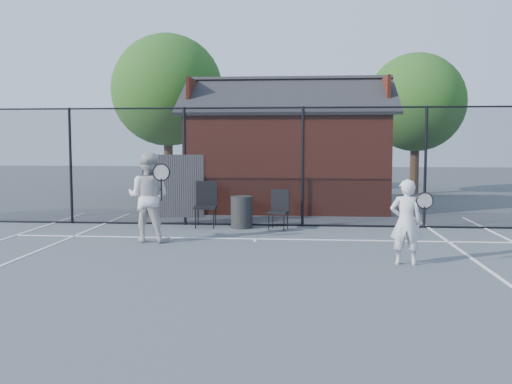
# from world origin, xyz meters

# --- Properties ---
(ground) EXTENTS (80.00, 80.00, 0.00)m
(ground) POSITION_xyz_m (0.00, 0.00, 0.00)
(ground) COLOR #4C5257
(ground) RESTS_ON ground
(court_lines) EXTENTS (11.02, 18.00, 0.01)m
(court_lines) POSITION_xyz_m (0.00, -1.32, 0.01)
(court_lines) COLOR white
(court_lines) RESTS_ON ground
(fence) EXTENTS (22.04, 3.00, 3.00)m
(fence) POSITION_xyz_m (-0.30, 5.00, 1.45)
(fence) COLOR black
(fence) RESTS_ON ground
(clubhouse) EXTENTS (6.50, 4.36, 4.19)m
(clubhouse) POSITION_xyz_m (0.50, 9.00, 1.61)
(clubhouse) COLOR maroon
(clubhouse) RESTS_ON ground
(tree_left) EXTENTS (4.48, 4.48, 6.44)m
(tree_left) POSITION_xyz_m (-4.50, 13.50, 4.19)
(tree_left) COLOR #311F13
(tree_left) RESTS_ON ground
(tree_right) EXTENTS (3.97, 3.97, 5.70)m
(tree_right) POSITION_xyz_m (5.50, 14.50, 3.71)
(tree_right) COLOR #311F13
(tree_right) RESTS_ON ground
(player_front) EXTENTS (0.68, 0.51, 1.48)m
(player_front) POSITION_xyz_m (2.81, 0.65, 0.74)
(player_front) COLOR silver
(player_front) RESTS_ON ground
(player_back) EXTENTS (1.07, 0.82, 1.91)m
(player_back) POSITION_xyz_m (-2.25, 2.52, 0.96)
(player_back) COLOR silver
(player_back) RESTS_ON ground
(chair_left) EXTENTS (0.56, 0.58, 1.11)m
(chair_left) POSITION_xyz_m (-1.40, 4.60, 0.56)
(chair_left) COLOR black
(chair_left) RESTS_ON ground
(chair_right) EXTENTS (0.53, 0.55, 0.94)m
(chair_right) POSITION_xyz_m (0.42, 4.39, 0.47)
(chair_right) COLOR black
(chair_right) RESTS_ON ground
(waste_bin) EXTENTS (0.65, 0.65, 0.79)m
(waste_bin) POSITION_xyz_m (-0.50, 4.60, 0.39)
(waste_bin) COLOR #242424
(waste_bin) RESTS_ON ground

